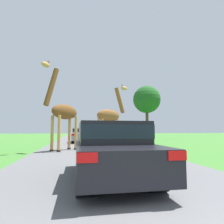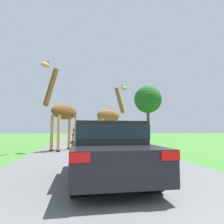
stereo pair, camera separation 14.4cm
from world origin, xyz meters
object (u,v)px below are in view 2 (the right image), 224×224
Objects in this scene: car_queue_right at (88,134)px; tree_left_edge at (148,100)px; car_lead_maroon at (108,148)px; giraffe_near_road at (110,115)px; giraffe_companion at (63,112)px; car_queue_left at (81,135)px.

tree_left_edge is at bearing -7.37° from car_queue_right.
car_lead_maroon is 23.95m from car_queue_right.
tree_left_edge is (7.81, 13.50, 3.40)m from giraffe_near_road.
car_queue_right is at bearing -58.37° from giraffe_companion.
giraffe_near_road is at bearing -71.93° from car_queue_left.
tree_left_edge reaches higher than car_queue_left.
giraffe_companion is at bearing -125.31° from tree_left_edge.
giraffe_companion is 16.97m from car_queue_right.
giraffe_near_road is 1.02× the size of car_queue_left.
car_lead_maroon is at bearing -91.69° from car_queue_right.
car_lead_maroon is 25.17m from tree_left_edge.
car_lead_maroon is at bearing -31.49° from giraffe_near_road.
giraffe_companion reaches higher than car_queue_right.
giraffe_companion is (-3.24, -2.10, -0.00)m from giraffe_near_road.
car_queue_right is 0.96× the size of car_queue_left.
giraffe_companion is 7.57m from car_lead_maroon.
car_queue_left is at bearing -59.20° from giraffe_companion.
car_queue_right is at bearing 172.63° from tree_left_edge.
car_lead_maroon is 0.87× the size of car_queue_left.
tree_left_edge is (9.39, 22.82, 4.97)m from car_lead_maroon.
giraffe_companion is 1.27× the size of car_lead_maroon.
car_queue_right is 8.66m from car_queue_left.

